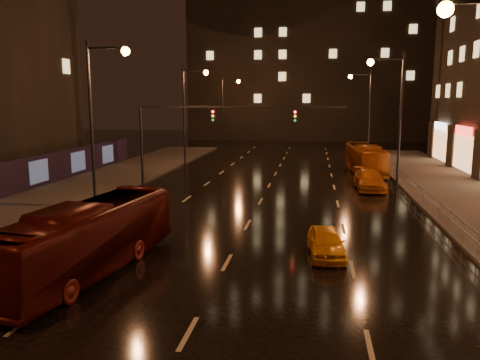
% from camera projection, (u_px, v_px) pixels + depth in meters
% --- Properties ---
extents(ground, '(140.00, 140.00, 0.00)m').
position_uv_depth(ground, '(267.00, 190.00, 34.66)').
color(ground, black).
rests_on(ground, ground).
extents(sidewalk_left, '(7.00, 70.00, 0.15)m').
position_uv_depth(sidewalk_left, '(62.00, 197.00, 31.86)').
color(sidewalk_left, '#38332D').
rests_on(sidewalk_left, ground).
extents(building_distant, '(44.00, 16.00, 36.00)m').
position_uv_depth(building_distant, '(320.00, 35.00, 81.71)').
color(building_distant, black).
rests_on(building_distant, ground).
extents(traffic_signal, '(15.31, 0.32, 6.20)m').
position_uv_depth(traffic_signal, '(199.00, 125.00, 34.65)').
color(traffic_signal, black).
rests_on(traffic_signal, ground).
extents(railing_right, '(0.05, 56.00, 1.00)m').
position_uv_depth(railing_right, '(417.00, 187.00, 30.99)').
color(railing_right, '#99999E').
rests_on(railing_right, sidewalk_right).
extents(bus_red, '(3.57, 10.04, 2.74)m').
position_uv_depth(bus_red, '(87.00, 239.00, 17.67)').
color(bus_red, '#4E0F0B').
rests_on(bus_red, ground).
extents(bus_curb, '(3.02, 9.73, 2.67)m').
position_uv_depth(bus_curb, '(365.00, 159.00, 42.36)').
color(bus_curb, '#AC4E11').
rests_on(bus_curb, ground).
extents(taxi_near, '(1.75, 3.70, 1.22)m').
position_uv_depth(taxi_near, '(326.00, 242.00, 19.78)').
color(taxi_near, '#F7A817').
rests_on(taxi_near, ground).
extents(taxi_far, '(2.19, 5.03, 1.44)m').
position_uv_depth(taxi_far, '(369.00, 180.00, 34.83)').
color(taxi_far, '#BD5D11').
rests_on(taxi_far, ground).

